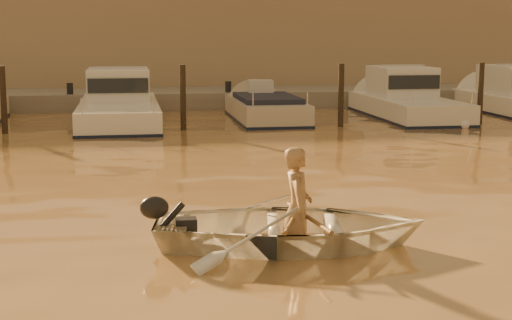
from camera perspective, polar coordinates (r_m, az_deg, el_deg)
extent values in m
plane|color=#97683C|center=(10.83, 1.11, -6.85)|extent=(160.00, 160.00, 0.00)
imported|color=white|center=(11.15, 2.52, -4.90)|extent=(4.19, 3.27, 0.79)
imported|color=#A07A50|center=(11.09, 3.05, -3.47)|extent=(0.50, 0.68, 1.72)
cylinder|color=brown|center=(11.13, 3.82, -4.17)|extent=(0.19, 2.10, 0.13)
cylinder|color=brown|center=(11.12, 2.79, -4.18)|extent=(0.72, 2.01, 0.13)
cylinder|color=#2D2319|center=(24.38, -17.88, 3.95)|extent=(0.18, 0.18, 2.20)
cylinder|color=#2D2319|center=(24.17, -5.33, 4.32)|extent=(0.18, 0.18, 2.20)
cylinder|color=#2D2319|center=(25.02, 6.20, 4.48)|extent=(0.18, 0.18, 2.20)
cylinder|color=#2D2319|center=(26.67, 16.01, 4.47)|extent=(0.18, 0.18, 2.20)
sphere|color=silver|center=(23.49, -10.43, 2.10)|extent=(0.30, 0.30, 0.30)
sphere|color=orange|center=(24.70, 0.76, 2.61)|extent=(0.30, 0.30, 0.30)
sphere|color=white|center=(25.43, 14.93, 2.48)|extent=(0.30, 0.30, 0.30)
cube|color=gray|center=(31.90, -5.95, 4.19)|extent=(52.00, 4.00, 1.00)
cube|color=#9E8466|center=(37.27, -6.53, 8.39)|extent=(46.00, 7.00, 4.80)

